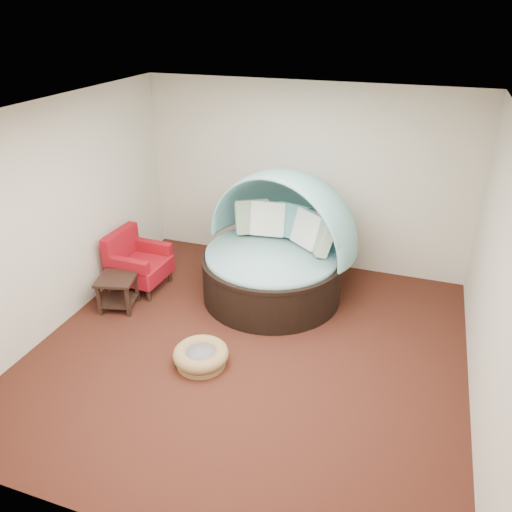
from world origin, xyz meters
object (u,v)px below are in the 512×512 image
(side_table, at_px, (118,288))
(canopy_daybed, at_px, (277,241))
(red_armchair, at_px, (137,262))
(pet_basket, at_px, (201,356))

(side_table, bearing_deg, canopy_daybed, 29.43)
(canopy_daybed, xyz_separation_m, side_table, (-1.91, -1.08, -0.53))
(canopy_daybed, bearing_deg, red_armchair, -151.14)
(canopy_daybed, distance_m, side_table, 2.26)
(canopy_daybed, height_order, red_armchair, canopy_daybed)
(canopy_daybed, xyz_separation_m, red_armchair, (-1.97, -0.48, -0.43))
(canopy_daybed, height_order, side_table, canopy_daybed)
(red_armchair, bearing_deg, canopy_daybed, 15.92)
(red_armchair, xyz_separation_m, side_table, (0.06, -0.60, -0.10))
(pet_basket, xyz_separation_m, red_armchair, (-1.62, 1.34, 0.28))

